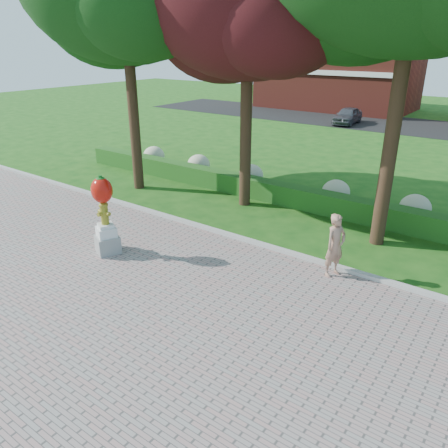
# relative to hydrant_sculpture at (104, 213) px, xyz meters

# --- Properties ---
(ground) EXTENTS (100.00, 100.00, 0.00)m
(ground) POSITION_rel_hydrant_sculpture_xyz_m (2.95, 0.16, -1.34)
(ground) COLOR #154912
(ground) RESTS_ON ground
(walkway) EXTENTS (40.00, 14.00, 0.04)m
(walkway) POSITION_rel_hydrant_sculpture_xyz_m (2.95, -3.84, -1.32)
(walkway) COLOR gray
(walkway) RESTS_ON ground
(curb) EXTENTS (40.00, 0.18, 0.15)m
(curb) POSITION_rel_hydrant_sculpture_xyz_m (2.95, 3.16, -1.27)
(curb) COLOR #ADADA5
(curb) RESTS_ON ground
(lawn_hedge) EXTENTS (24.00, 0.70, 0.80)m
(lawn_hedge) POSITION_rel_hydrant_sculpture_xyz_m (2.95, 7.16, -0.94)
(lawn_hedge) COLOR #234C15
(lawn_hedge) RESTS_ON ground
(hydrangea_row) EXTENTS (20.10, 1.10, 0.99)m
(hydrangea_row) POSITION_rel_hydrant_sculpture_xyz_m (3.52, 8.16, -0.79)
(hydrangea_row) COLOR beige
(hydrangea_row) RESTS_ON ground
(street) EXTENTS (50.00, 8.00, 0.02)m
(street) POSITION_rel_hydrant_sculpture_xyz_m (2.95, 28.16, -1.33)
(street) COLOR black
(street) RESTS_ON ground
(building_left) EXTENTS (14.00, 8.00, 7.00)m
(building_left) POSITION_rel_hydrant_sculpture_xyz_m (-7.05, 34.16, 2.16)
(building_left) COLOR maroon
(building_left) RESTS_ON ground
(tree_mid_left) EXTENTS (8.25, 7.04, 10.69)m
(tree_mid_left) POSITION_rel_hydrant_sculpture_xyz_m (0.85, 6.25, 5.96)
(tree_mid_left) COLOR black
(tree_mid_left) RESTS_ON ground
(hydrant_sculpture) EXTENTS (0.88, 0.88, 2.46)m
(hydrant_sculpture) POSITION_rel_hydrant_sculpture_xyz_m (0.00, 0.00, 0.00)
(hydrant_sculpture) COLOR gray
(hydrant_sculpture) RESTS_ON walkway
(woman) EXTENTS (0.64, 0.77, 1.80)m
(woman) POSITION_rel_hydrant_sculpture_xyz_m (6.16, 2.76, -0.40)
(woman) COLOR #AB7B62
(woman) RESTS_ON walkway
(parked_car) EXTENTS (1.76, 3.86, 1.28)m
(parked_car) POSITION_rel_hydrant_sculpture_xyz_m (-2.65, 26.13, -0.68)
(parked_car) COLOR #44464D
(parked_car) RESTS_ON street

